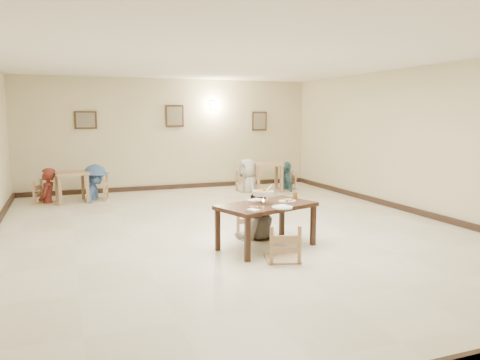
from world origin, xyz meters
name	(u,v)px	position (x,y,z in m)	size (l,w,h in m)	color
floor	(233,230)	(0.00, 0.00, 0.00)	(10.00, 10.00, 0.00)	beige
ceiling	(233,57)	(0.00, 0.00, 3.00)	(10.00, 10.00, 0.00)	white
wall_back	(171,135)	(0.00, 5.00, 1.50)	(10.00, 10.00, 0.00)	beige
wall_front	(461,186)	(0.00, -5.00, 1.50)	(10.00, 10.00, 0.00)	beige
wall_right	(418,141)	(4.00, 0.00, 1.50)	(10.00, 10.00, 0.00)	beige
baseboard_back	(172,187)	(0.00, 4.97, 0.06)	(8.00, 0.06, 0.12)	black
baseboard_right	(413,211)	(3.97, 0.00, 0.06)	(0.06, 10.00, 0.12)	black
picture_a	(86,120)	(-2.20, 4.96, 1.90)	(0.55, 0.04, 0.45)	#382516
picture_b	(175,116)	(0.10, 4.96, 2.00)	(0.50, 0.04, 0.60)	#382516
picture_c	(259,121)	(2.60, 4.96, 1.85)	(0.45, 0.04, 0.55)	#382516
wall_sconce	(213,105)	(1.20, 4.96, 2.30)	(0.16, 0.05, 0.22)	#FFD88C
main_table	(266,209)	(0.09, -1.23, 0.60)	(1.64, 1.24, 0.68)	#381D11
chair_far	(253,206)	(0.15, -0.55, 0.52)	(0.49, 0.49, 1.05)	tan
chair_near	(283,226)	(0.06, -1.87, 0.49)	(0.46, 0.46, 0.99)	tan
main_diner	(256,192)	(0.17, -0.64, 0.76)	(0.74, 0.58, 1.53)	gray
curry_warmer	(263,193)	(0.05, -1.20, 0.85)	(0.35, 0.31, 0.28)	silver
rice_plate_far	(256,200)	(0.04, -0.96, 0.70)	(0.28, 0.28, 0.06)	white
rice_plate_near	(282,207)	(0.18, -1.61, 0.70)	(0.30, 0.30, 0.07)	white
fried_plate	(287,201)	(0.46, -1.20, 0.70)	(0.28, 0.28, 0.06)	white
chili_dish	(254,207)	(-0.19, -1.43, 0.69)	(0.11, 0.11, 0.02)	white
napkin_cutlery	(254,210)	(-0.30, -1.68, 0.70)	(0.20, 0.26, 0.03)	white
drink_glass	(295,195)	(0.71, -0.99, 0.75)	(0.07, 0.07, 0.14)	white
bg_table_left	(71,178)	(-2.62, 3.84, 0.58)	(0.81, 0.81, 0.72)	tan
bg_table_right	(268,168)	(2.36, 3.81, 0.61)	(0.89, 0.89, 0.75)	tan
bg_chair_ll	(47,181)	(-3.15, 3.84, 0.52)	(0.49, 0.49, 1.04)	tan
bg_chair_lr	(95,178)	(-2.09, 3.90, 0.54)	(0.51, 0.51, 1.08)	tan
bg_chair_rl	(247,173)	(1.79, 3.84, 0.51)	(0.48, 0.48, 1.02)	tan
bg_chair_rr	(287,173)	(2.93, 3.80, 0.46)	(0.44, 0.44, 0.93)	tan
bg_diner_a	(46,168)	(-3.15, 3.84, 0.82)	(0.60, 0.39, 1.65)	#5B1E17
bg_diner_b	(95,164)	(-2.09, 3.90, 0.86)	(1.12, 0.64, 1.73)	#4D6EA2
bg_diner_c	(247,159)	(1.79, 3.84, 0.88)	(0.86, 0.56, 1.75)	silver
bg_diner_d	(287,162)	(2.93, 3.80, 0.76)	(0.89, 0.37, 1.52)	#41737E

